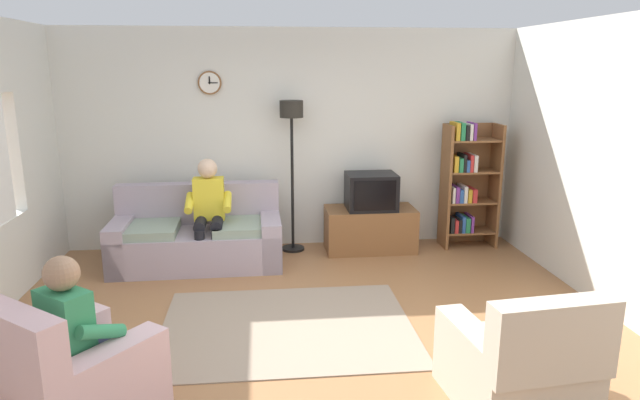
% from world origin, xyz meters
% --- Properties ---
extents(ground_plane, '(12.00, 12.00, 0.00)m').
position_xyz_m(ground_plane, '(0.00, 0.00, 0.00)').
color(ground_plane, '#9E6B42').
extents(back_wall_assembly, '(6.20, 0.17, 2.70)m').
position_xyz_m(back_wall_assembly, '(-0.00, 2.66, 1.35)').
color(back_wall_assembly, silver).
rests_on(back_wall_assembly, ground_plane).
extents(couch, '(1.91, 0.91, 0.90)m').
position_xyz_m(couch, '(-1.14, 1.94, 0.31)').
color(couch, '#A899A8').
rests_on(couch, ground_plane).
extents(tv_stand, '(1.10, 0.56, 0.54)m').
position_xyz_m(tv_stand, '(0.94, 2.25, 0.27)').
color(tv_stand, brown).
rests_on(tv_stand, ground_plane).
extents(tv, '(0.60, 0.49, 0.44)m').
position_xyz_m(tv, '(0.94, 2.23, 0.76)').
color(tv, black).
rests_on(tv, tv_stand).
extents(bookshelf, '(0.68, 0.36, 1.58)m').
position_xyz_m(bookshelf, '(2.17, 2.32, 0.81)').
color(bookshelf, brown).
rests_on(bookshelf, ground_plane).
extents(floor_lamp, '(0.28, 0.28, 1.85)m').
position_xyz_m(floor_lamp, '(-0.02, 2.35, 1.45)').
color(floor_lamp, black).
rests_on(floor_lamp, ground_plane).
extents(armchair_near_window, '(1.17, 1.19, 0.90)m').
position_xyz_m(armchair_near_window, '(-1.62, -0.96, 0.29)').
color(armchair_near_window, beige).
rests_on(armchair_near_window, ground_plane).
extents(armchair_near_bookshelf, '(0.89, 0.96, 0.90)m').
position_xyz_m(armchair_near_bookshelf, '(1.29, -1.11, 0.29)').
color(armchair_near_bookshelf, '#BCAD99').
rests_on(armchair_near_bookshelf, ground_plane).
extents(area_rug, '(2.20, 1.70, 0.01)m').
position_xyz_m(area_rug, '(-0.19, 0.21, 0.01)').
color(area_rug, gray).
rests_on(area_rug, ground_plane).
extents(person_on_couch, '(0.52, 0.54, 1.24)m').
position_xyz_m(person_on_couch, '(-0.99, 1.83, 0.70)').
color(person_on_couch, yellow).
rests_on(person_on_couch, ground_plane).
extents(person_in_left_armchair, '(0.62, 0.64, 1.12)m').
position_xyz_m(person_in_left_armchair, '(-1.56, -0.89, 0.60)').
color(person_in_left_armchair, '#338C59').
rests_on(person_in_left_armchair, ground_plane).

